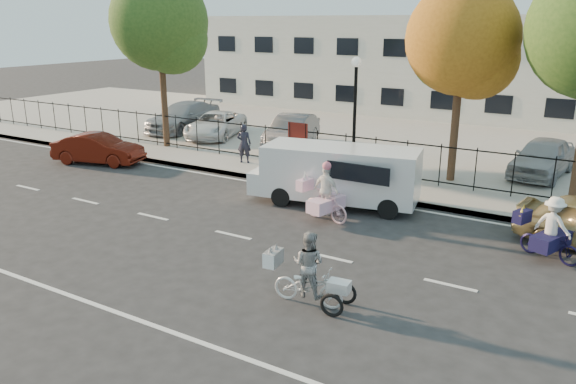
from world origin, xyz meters
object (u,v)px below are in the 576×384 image
Objects in this scene: white_van at (338,173)px; lot_car_a at (184,117)px; lamppost at (355,96)px; bull_bike at (550,234)px; zebra_trike at (309,277)px; pedestrian at (244,143)px; unicorn_bike at (325,199)px; red_sedan at (98,149)px; lot_car_b at (216,125)px; lot_car_c at (292,131)px; lot_car_d at (543,157)px.

white_van is 14.00m from lot_car_a.
lamppost is 2.42× the size of bull_bike.
zebra_trike is 11.88m from pedestrian.
unicorn_bike reaches higher than pedestrian.
red_sedan is at bearing 58.89° from zebra_trike.
zebra_trike is 17.42m from lot_car_b.
unicorn_bike is 9.80m from lot_car_c.
lamppost is 9.84m from lot_car_b.
bull_bike is at bearing -109.00° from red_sedan.
bull_bike reaches higher than lot_car_b.
lot_car_d is at bearing -18.46° from zebra_trike.
pedestrian reaches higher than red_sedan.
lot_car_c is at bearing 143.16° from lamppost.
pedestrian is (-5.44, 2.57, -0.10)m from white_van.
red_sedan is at bearing 107.89° from bull_bike.
white_van is 1.12× the size of lot_car_a.
pedestrian is 11.38m from lot_car_d.
lot_car_a is at bearing 161.18° from lamppost.
pedestrian is 8.00m from lot_car_a.
pedestrian is 5.59m from lot_car_b.
lot_car_d is (17.47, -0.20, -0.02)m from lot_car_a.
white_van is 11.51m from lot_car_b.
lot_car_a reaches higher than lot_car_d.
bull_bike is 6.55m from white_van.
lot_car_b is at bearing 37.85° from zebra_trike.
zebra_trike is at bearing -130.26° from red_sedan.
bull_bike is 20.32m from lot_car_a.
unicorn_bike is 0.37× the size of lot_car_a.
lot_car_d is at bearing 30.25° from bull_bike.
pedestrian is (-7.86, 8.90, 0.32)m from zebra_trike.
unicorn_bike reaches higher than lot_car_a.
bull_bike reaches higher than lot_car_c.
lot_car_a is at bearing -173.49° from lot_car_d.
white_van is 6.02m from pedestrian.
white_van is at bearing 26.00° from unicorn_bike.
bull_bike is at bearing -44.41° from zebra_trike.
lot_car_b is (-8.95, 3.34, -2.35)m from lamppost.
red_sedan is at bearing -150.18° from lot_car_d.
pedestrian is (5.45, 2.72, 0.32)m from red_sedan.
pedestrian reaches higher than zebra_trike.
pedestrian is at bearing 144.19° from white_van.
bull_bike is at bearing -27.58° from lot_car_a.
lot_car_d is (2.79, 12.89, 0.23)m from zebra_trike.
zebra_trike is at bearing -79.53° from white_van.
lamppost is 5.17m from unicorn_bike.
lot_car_a is (-6.81, 4.20, -0.07)m from pedestrian.
lamppost is 5.17m from pedestrian.
zebra_trike is 13.19m from lot_car_d.
lot_car_b is at bearing 136.96° from white_van.
zebra_trike is at bearing -70.90° from lamppost.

